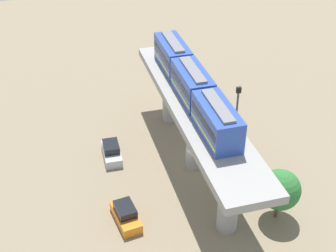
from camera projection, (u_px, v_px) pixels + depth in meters
The scene contains 7 objects.
ground_plane at pixel (194, 165), 50.83m from camera, with size 120.00×120.00×0.00m, color #84755B.
viaduct at pixel (196, 121), 47.63m from camera, with size 5.20×28.85×7.58m.
train at pixel (192, 84), 46.96m from camera, with size 2.64×20.50×3.24m.
parked_car_orange at pixel (126, 215), 43.57m from camera, with size 2.36×4.41×1.76m.
parked_car_silver at pixel (112, 152), 51.58m from camera, with size 1.93×4.25×1.76m.
tree_near_viaduct at pixel (280, 190), 42.65m from camera, with size 3.78×3.78×5.20m.
signal_post at pixel (235, 128), 46.81m from camera, with size 0.44×0.28×10.18m.
Camera 1 is at (-13.46, -37.58, 31.88)m, focal length 50.64 mm.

